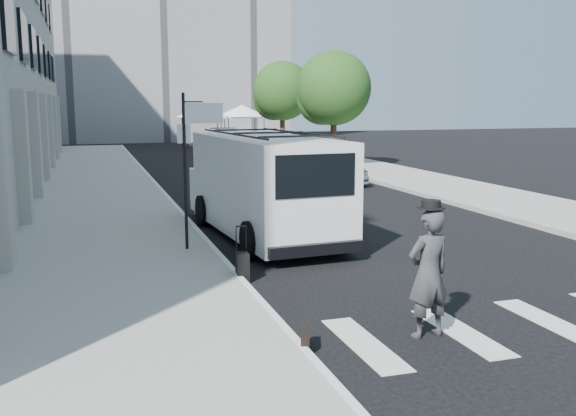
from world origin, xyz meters
TOP-DOWN VIEW (x-y plane):
  - ground at (0.00, 0.00)m, footprint 120.00×120.00m
  - sidewalk_left at (-4.25, 16.00)m, footprint 4.50×48.00m
  - sidewalk_right at (9.00, 20.00)m, footprint 4.00×56.00m
  - building_far at (2.00, 50.00)m, footprint 22.00×12.00m
  - sign_pole at (-2.36, 3.20)m, footprint 1.03×0.07m
  - tree_near at (7.50, 20.15)m, footprint 3.80×3.83m
  - tree_far at (7.50, 29.15)m, footprint 3.80×3.83m
  - tent_left at (4.00, 38.00)m, footprint 4.00×4.00m
  - tent_right at (7.20, 38.50)m, footprint 4.00×4.00m
  - businessman at (0.01, -3.00)m, footprint 0.76×0.56m
  - briefcase at (-1.90, -3.00)m, footprint 0.26×0.45m
  - suitcase at (-1.90, 0.73)m, footprint 0.28×0.41m
  - cargo_van at (-0.38, 4.74)m, footprint 2.84×7.06m
  - parked_car_a at (5.42, 14.38)m, footprint 1.79×4.32m
  - parked_car_b at (5.00, 22.57)m, footprint 2.35×5.37m
  - parked_car_c at (5.23, 34.91)m, footprint 2.51×5.46m

SIDE VIEW (x-z plane):
  - ground at x=0.00m, z-range 0.00..0.00m
  - sidewalk_left at x=-4.25m, z-range 0.00..0.15m
  - sidewalk_right at x=9.00m, z-range 0.00..0.15m
  - briefcase at x=-1.90m, z-range 0.00..0.34m
  - suitcase at x=-1.90m, z-range -0.25..0.82m
  - parked_car_a at x=5.42m, z-range 0.00..1.46m
  - parked_car_c at x=5.23m, z-range 0.00..1.55m
  - parked_car_b at x=5.00m, z-range 0.00..1.72m
  - businessman at x=0.01m, z-range 0.00..1.94m
  - cargo_van at x=-0.38m, z-range 0.04..2.62m
  - sign_pole at x=-2.36m, z-range 0.90..4.40m
  - tent_left at x=4.00m, z-range 1.11..4.31m
  - tent_right at x=7.20m, z-range 1.11..4.31m
  - tree_near at x=7.50m, z-range 0.96..6.99m
  - tree_far at x=7.50m, z-range 0.96..6.99m
  - building_far at x=2.00m, z-range 0.00..25.00m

